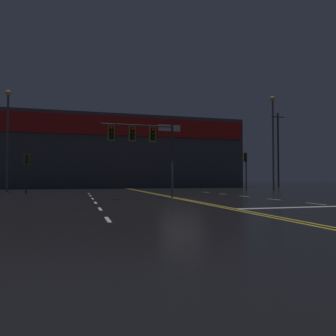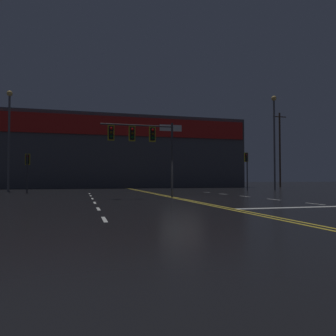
# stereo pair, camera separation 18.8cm
# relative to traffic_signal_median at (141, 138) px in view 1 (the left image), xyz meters

# --- Properties ---
(ground_plane) EXTENTS (200.00, 200.00, 0.00)m
(ground_plane) POSITION_rel_traffic_signal_median_xyz_m (2.19, -1.66, -3.85)
(ground_plane) COLOR black
(road_markings) EXTENTS (15.55, 60.00, 0.01)m
(road_markings) POSITION_rel_traffic_signal_median_xyz_m (3.22, -3.01, -3.85)
(road_markings) COLOR gold
(road_markings) RESTS_ON ground
(traffic_signal_median) EXTENTS (4.74, 0.36, 4.94)m
(traffic_signal_median) POSITION_rel_traffic_signal_median_xyz_m (0.00, 0.00, 0.00)
(traffic_signal_median) COLOR #38383D
(traffic_signal_median) RESTS_ON ground
(traffic_signal_corner_northwest) EXTENTS (0.42, 0.36, 3.46)m
(traffic_signal_corner_northwest) POSITION_rel_traffic_signal_median_xyz_m (-8.32, 10.31, -1.31)
(traffic_signal_corner_northwest) COLOR #38383D
(traffic_signal_corner_northwest) RESTS_ON ground
(traffic_signal_corner_northeast) EXTENTS (0.42, 0.36, 4.02)m
(traffic_signal_corner_northeast) POSITION_rel_traffic_signal_median_xyz_m (13.14, 10.34, -0.90)
(traffic_signal_corner_northeast) COLOR #38383D
(traffic_signal_corner_northeast) RESTS_ON ground
(streetlight_median_approach) EXTENTS (0.56, 0.56, 10.53)m
(streetlight_median_approach) POSITION_rel_traffic_signal_median_xyz_m (17.07, 11.26, 2.77)
(streetlight_median_approach) COLOR #59595E
(streetlight_median_approach) RESTS_ON ground
(streetlight_far_left) EXTENTS (0.56, 0.56, 10.07)m
(streetlight_far_left) POSITION_rel_traffic_signal_median_xyz_m (-10.71, 14.65, 2.52)
(streetlight_far_left) COLOR #59595E
(streetlight_far_left) RESTS_ON ground
(building_backdrop) EXTENTS (35.42, 10.23, 10.17)m
(building_backdrop) POSITION_rel_traffic_signal_median_xyz_m (2.19, 28.47, 1.25)
(building_backdrop) COLOR #4C4C51
(building_backdrop) RESTS_ON ground
(utility_pole_row) EXTENTS (47.49, 0.26, 11.94)m
(utility_pole_row) POSITION_rel_traffic_signal_median_xyz_m (1.97, 22.45, 2.15)
(utility_pole_row) COLOR #4C3828
(utility_pole_row) RESTS_ON ground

